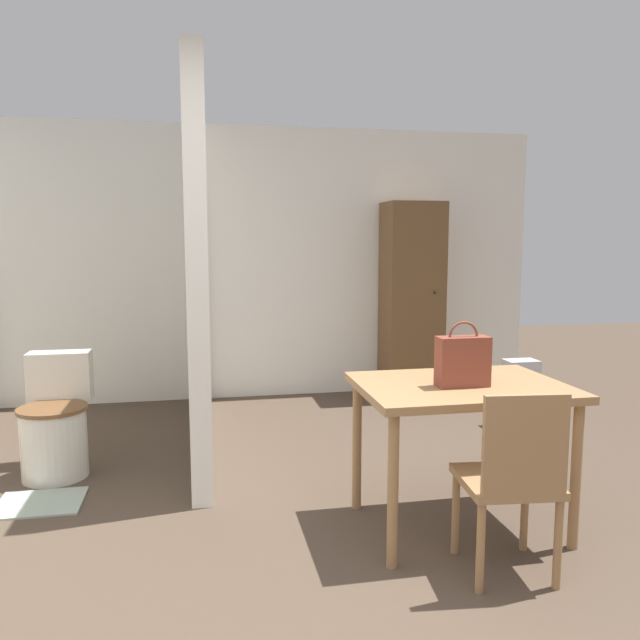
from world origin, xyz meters
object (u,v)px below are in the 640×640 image
(wooden_chair, at_px, (512,477))
(handbag, at_px, (463,361))
(wooden_cabinet, at_px, (412,300))
(dining_table, at_px, (460,401))
(space_heater, at_px, (520,393))
(toilet, at_px, (56,425))

(wooden_chair, xyz_separation_m, handbag, (-0.04, 0.45, 0.42))
(wooden_chair, xyz_separation_m, wooden_cabinet, (0.66, 3.19, 0.45))
(dining_table, bearing_deg, wooden_chair, -87.53)
(dining_table, distance_m, space_heater, 2.02)
(wooden_chair, relative_size, handbag, 2.64)
(handbag, bearing_deg, dining_table, 70.52)
(wooden_chair, height_order, wooden_cabinet, wooden_cabinet)
(wooden_chair, bearing_deg, handbag, 101.27)
(dining_table, height_order, wooden_chair, wooden_chair)
(toilet, distance_m, space_heater, 3.42)
(dining_table, relative_size, space_heater, 1.93)
(dining_table, xyz_separation_m, wooden_cabinet, (0.69, 2.68, 0.24))
(wooden_cabinet, bearing_deg, handbag, -104.44)
(dining_table, bearing_deg, toilet, 151.40)
(handbag, relative_size, wooden_cabinet, 0.18)
(wooden_cabinet, relative_size, space_heater, 3.42)
(dining_table, height_order, wooden_cabinet, wooden_cabinet)
(dining_table, distance_m, wooden_cabinet, 2.78)
(wooden_chair, xyz_separation_m, toilet, (-2.21, 1.70, -0.15))
(handbag, height_order, wooden_cabinet, wooden_cabinet)
(wooden_cabinet, distance_m, space_heater, 1.39)
(wooden_chair, relative_size, space_heater, 1.61)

